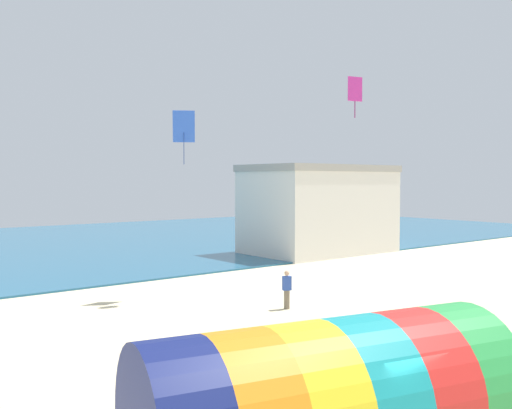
# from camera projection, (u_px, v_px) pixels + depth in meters

# --- Properties ---
(giant_inflatable_tube) EXTENTS (7.24, 4.41, 2.98)m
(giant_inflatable_tube) POSITION_uv_depth(u_px,v_px,m) (329.00, 405.00, 9.92)
(giant_inflatable_tube) COLOR navy
(giant_inflatable_tube) RESTS_ON ground
(kite_handler) EXTENTS (0.24, 0.37, 1.78)m
(kite_handler) POSITION_uv_depth(u_px,v_px,m) (487.00, 399.00, 11.69)
(kite_handler) COLOR #726651
(kite_handler) RESTS_ON ground
(kite_blue_diamond) EXTENTS (1.08, 0.89, 2.49)m
(kite_blue_diamond) POSITION_uv_depth(u_px,v_px,m) (184.00, 127.00, 26.64)
(kite_blue_diamond) COLOR blue
(kite_magenta_diamond) EXTENTS (0.52, 0.16, 1.28)m
(kite_magenta_diamond) POSITION_uv_depth(u_px,v_px,m) (355.00, 90.00, 17.87)
(kite_magenta_diamond) COLOR #D1339E
(bystander_mid_beach) EXTENTS (0.42, 0.35, 1.62)m
(bystander_mid_beach) POSITION_uv_depth(u_px,v_px,m) (287.00, 289.00, 23.96)
(bystander_mid_beach) COLOR #726651
(bystander_mid_beach) RESTS_ON ground
(promenade_building) EXTENTS (11.03, 6.65, 6.54)m
(promenade_building) POSITION_uv_depth(u_px,v_px,m) (319.00, 209.00, 42.58)
(promenade_building) COLOR silver
(promenade_building) RESTS_ON ground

